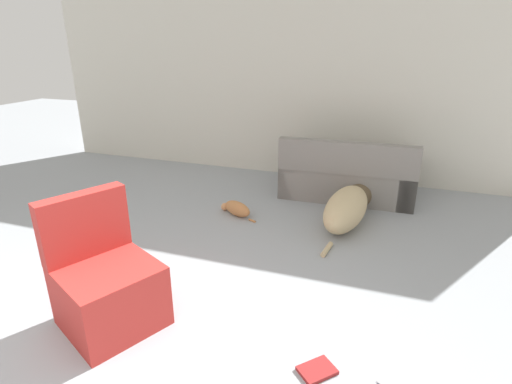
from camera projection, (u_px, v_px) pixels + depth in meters
name	position (u px, v px, depth m)	size (l,w,h in m)	color
wall_back	(280.00, 83.00, 5.66)	(7.23, 0.06, 2.64)	beige
couch	(347.00, 176.00, 5.11)	(1.65, 0.90, 0.78)	gray
dog	(348.00, 206.00, 4.35)	(0.53, 1.52, 0.41)	tan
cat	(236.00, 209.00, 4.58)	(0.52, 0.30, 0.17)	#BC7A47
book_red	(317.00, 370.00, 2.43)	(0.26, 0.26, 0.02)	maroon
side_chair	(106.00, 284.00, 2.78)	(0.83, 0.82, 0.92)	#B72D28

